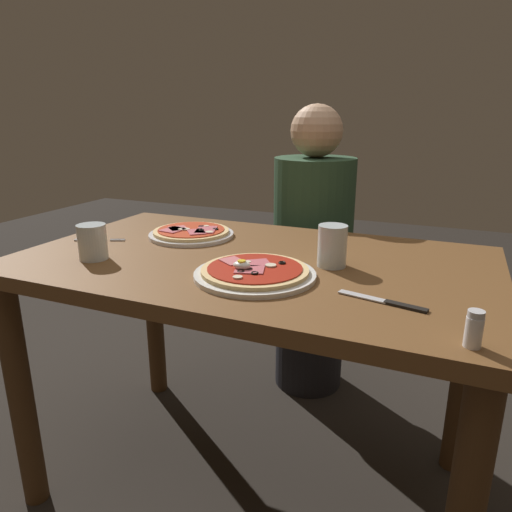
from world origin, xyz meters
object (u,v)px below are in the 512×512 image
Objects in this scene: fork at (96,240)px; dining_table at (252,297)px; pizza_across_left at (191,233)px; water_glass_far at (93,244)px; salt_shaker at (474,329)px; water_glass_near at (332,249)px; diner_person at (312,261)px; pizza_foreground at (255,272)px; knife at (388,302)px.

dining_table is at bearing 3.42° from fork.
water_glass_far reaches higher than pizza_across_left.
fork is at bearing 164.75° from salt_shaker.
water_glass_near is 0.09× the size of diner_person.
pizza_foreground is 0.82m from diner_person.
diner_person reaches higher than fork.
pizza_foreground reaches higher than knife.
water_glass_far is 0.79m from knife.
knife is 0.21m from salt_shaker.
knife is (0.33, -0.04, -0.01)m from pizza_foreground.
dining_table is 4.32× the size of pizza_foreground.
fork is at bearing 52.85° from diner_person.
fork is at bearing 170.33° from knife.
dining_table is at bearing -176.56° from water_glass_near.
water_glass_near is at bearing 46.52° from pizza_foreground.
water_glass_far is 1.45× the size of salt_shaker.
pizza_foreground is 2.00× the size of fork.
water_glass_far is 0.50× the size of knife.
knife is 0.16× the size of diner_person.
fork reaches higher than dining_table.
water_glass_near is at bearing 3.44° from dining_table.
pizza_across_left is 2.82× the size of water_glass_far.
fork is (-0.13, 0.15, -0.04)m from water_glass_far.
fork is 2.24× the size of salt_shaker.
water_glass_far is 0.64× the size of fork.
salt_shaker is at bearing -45.34° from water_glass_near.
water_glass_near is 0.27m from knife.
pizza_foreground is 0.44m from pizza_across_left.
dining_table is 0.47m from water_glass_far.
pizza_across_left is 0.61m from diner_person.
water_glass_far reaches higher than pizza_foreground.
diner_person is (0.38, 0.83, -0.24)m from water_glass_far.
pizza_foreground is 0.25× the size of diner_person.
diner_person is at bearing 96.07° from pizza_foreground.
fork is (-0.25, -0.16, -0.01)m from pizza_across_left.
pizza_across_left is 0.34m from water_glass_far.
salt_shaker is (0.16, -0.14, 0.03)m from knife.
water_glass_near reaches higher than pizza_across_left.
pizza_foreground is 0.22m from water_glass_near.
dining_table is 11.82× the size of water_glass_near.
knife is 2.90× the size of salt_shaker.
salt_shaker is (0.34, -0.34, -0.01)m from water_glass_near.
salt_shaker reaches higher than dining_table.
diner_person reaches higher than dining_table.
pizza_across_left is 0.30m from fork.
knife is (0.17, -0.20, -0.04)m from water_glass_near.
knife is at bearing 116.22° from diner_person.
water_glass_near is 1.13× the size of water_glass_far.
water_glass_near is at bearing 110.47° from diner_person.
salt_shaker is (0.49, -0.18, 0.02)m from pizza_foreground.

